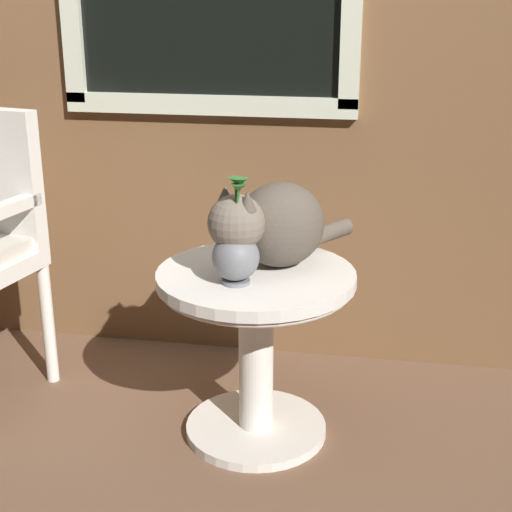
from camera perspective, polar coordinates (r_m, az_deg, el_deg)
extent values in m
plane|color=brown|center=(2.54, -7.11, -13.24)|extent=(6.00, 6.00, 0.00)
cube|color=brown|center=(2.81, -3.98, 18.10)|extent=(4.00, 0.04, 2.60)
cube|color=beige|center=(2.79, -3.53, 11.18)|extent=(1.06, 0.03, 0.07)
cylinder|color=silver|center=(2.54, 0.00, -12.69)|extent=(0.45, 0.45, 0.03)
cylinder|color=silver|center=(2.41, 0.00, -7.43)|extent=(0.11, 0.11, 0.49)
cylinder|color=silver|center=(2.30, 0.00, -1.58)|extent=(0.60, 0.60, 0.03)
torus|color=silver|center=(2.31, 0.00, -2.22)|extent=(0.58, 0.58, 0.02)
cylinder|color=silver|center=(2.84, -15.25, -4.90)|extent=(0.04, 0.04, 0.45)
ellipsoid|color=brown|center=(2.31, 1.84, 2.36)|extent=(0.37, 0.38, 0.26)
sphere|color=#76695D|center=(2.18, -1.48, 2.48)|extent=(0.17, 0.17, 0.17)
cone|color=brown|center=(2.19, -2.33, 4.60)|extent=(0.05, 0.05, 0.06)
cone|color=brown|center=(2.12, -0.64, 4.16)|extent=(0.05, 0.05, 0.06)
cylinder|color=brown|center=(2.48, 4.97, 1.61)|extent=(0.19, 0.24, 0.06)
cylinder|color=slate|center=(2.20, -1.51, -1.90)|extent=(0.08, 0.08, 0.01)
ellipsoid|color=slate|center=(2.18, -1.52, -0.08)|extent=(0.14, 0.14, 0.14)
cylinder|color=slate|center=(2.15, -1.54, 2.09)|extent=(0.08, 0.08, 0.07)
torus|color=slate|center=(2.14, -1.55, 2.96)|extent=(0.10, 0.10, 0.02)
cylinder|color=#387533|center=(2.11, -1.44, 4.02)|extent=(0.02, 0.04, 0.09)
cone|color=#387533|center=(2.09, -1.32, 5.12)|extent=(0.04, 0.04, 0.02)
cylinder|color=#387533|center=(2.11, -1.36, 4.26)|extent=(0.03, 0.03, 0.11)
cone|color=#387533|center=(2.09, -1.17, 5.59)|extent=(0.04, 0.04, 0.02)
cylinder|color=#387533|center=(2.12, -1.53, 4.28)|extent=(0.01, 0.03, 0.11)
cone|color=#387533|center=(2.09, -1.51, 5.63)|extent=(0.04, 0.04, 0.02)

